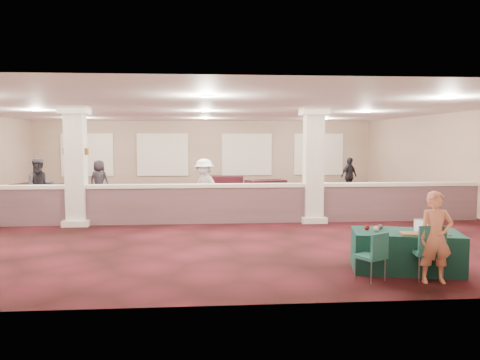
{
  "coord_description": "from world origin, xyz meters",
  "views": [
    {
      "loc": [
        -0.07,
        -14.39,
        2.33
      ],
      "look_at": [
        0.9,
        -2.0,
        1.25
      ],
      "focal_mm": 35.0,
      "sensor_mm": 36.0,
      "label": 1
    }
  ],
  "objects": [
    {
      "name": "far_table_back_right",
      "position": [
        2.5,
        4.75,
        0.32
      ],
      "size": [
        1.76,
        1.26,
        0.65
      ],
      "primitive_type": "cube",
      "rotation": [
        0.0,
        0.0,
        0.32
      ],
      "color": "black",
      "rests_on": "ground"
    },
    {
      "name": "near_table",
      "position": [
        3.5,
        -6.5,
        0.35
      ],
      "size": [
        1.99,
        1.3,
        0.7
      ],
      "primitive_type": "cube",
      "rotation": [
        0.0,
        0.0,
        -0.22
      ],
      "color": "#0D3327",
      "rests_on": "ground"
    },
    {
      "name": "ceiling",
      "position": [
        0.0,
        0.0,
        3.2
      ],
      "size": [
        16.0,
        16.0,
        0.02
      ],
      "primitive_type": "cube",
      "color": "silver",
      "rests_on": "wall_back"
    },
    {
      "name": "yarn_red",
      "position": [
        2.85,
        -6.3,
        0.75
      ],
      "size": [
        0.1,
        0.1,
        0.1
      ],
      "primitive_type": "sphere",
      "color": "maroon",
      "rests_on": "near_table"
    },
    {
      "name": "partition_wall",
      "position": [
        0.0,
        -1.5,
        0.57
      ],
      "size": [
        15.6,
        0.28,
        1.1
      ],
      "color": "brown",
      "rests_on": "ground"
    },
    {
      "name": "column_left",
      "position": [
        -3.5,
        -1.5,
        1.64
      ],
      "size": [
        0.72,
        0.72,
        3.2
      ],
      "color": "silver",
      "rests_on": "ground"
    },
    {
      "name": "far_table_front_right",
      "position": [
        6.5,
        3.0,
        0.33
      ],
      "size": [
        1.69,
        0.97,
        0.65
      ],
      "primitive_type": "cube",
      "rotation": [
        0.0,
        0.0,
        -0.1
      ],
      "color": "black",
      "rests_on": "ground"
    },
    {
      "name": "far_table_front_center",
      "position": [
        -1.28,
        0.3,
        0.34
      ],
      "size": [
        1.74,
        0.99,
        0.68
      ],
      "primitive_type": "cube",
      "rotation": [
        0.0,
        0.0,
        -0.1
      ],
      "color": "black",
      "rests_on": "ground"
    },
    {
      "name": "ground",
      "position": [
        0.0,
        0.0,
        0.0
      ],
      "size": [
        16.0,
        16.0,
        0.0
      ],
      "primitive_type": "plane",
      "color": "#48121B",
      "rests_on": "ground"
    },
    {
      "name": "wall_back",
      "position": [
        0.0,
        8.0,
        1.6
      ],
      "size": [
        16.0,
        0.04,
        3.2
      ],
      "primitive_type": "cube",
      "color": "gray",
      "rests_on": "ground"
    },
    {
      "name": "laptop_screen",
      "position": [
        3.8,
        -6.5,
        0.83
      ],
      "size": [
        0.31,
        0.08,
        0.21
      ],
      "primitive_type": "cube",
      "rotation": [
        0.0,
        0.0,
        -0.22
      ],
      "color": "#BBBBC0",
      "rests_on": "near_table"
    },
    {
      "name": "attendee_d",
      "position": [
        -4.0,
        3.5,
        0.77
      ],
      "size": [
        0.84,
        0.59,
        1.55
      ],
      "primitive_type": "imported",
      "rotation": [
        0.0,
        0.0,
        2.89
      ],
      "color": "black",
      "rests_on": "ground"
    },
    {
      "name": "yarn_grey",
      "position": [
        3.1,
        -6.29,
        0.75
      ],
      "size": [
        0.1,
        0.1,
        0.1
      ],
      "primitive_type": "sphere",
      "color": "#454549",
      "rests_on": "near_table"
    },
    {
      "name": "conf_chair_main",
      "position": [
        3.63,
        -7.09,
        0.55
      ],
      "size": [
        0.51,
        0.52,
        0.94
      ],
      "rotation": [
        0.0,
        0.0,
        -0.1
      ],
      "color": "#1F5A5C",
      "rests_on": "ground"
    },
    {
      "name": "laptop_base",
      "position": [
        3.77,
        -6.61,
        0.71
      ],
      "size": [
        0.36,
        0.29,
        0.02
      ],
      "primitive_type": "cube",
      "rotation": [
        0.0,
        0.0,
        -0.22
      ],
      "color": "#BBBBC0",
      "rests_on": "near_table"
    },
    {
      "name": "sconce_left",
      "position": [
        -3.78,
        -1.5,
        2.0
      ],
      "size": [
        0.12,
        0.12,
        0.18
      ],
      "color": "brown",
      "rests_on": "column_left"
    },
    {
      "name": "sconce_right",
      "position": [
        -3.22,
        -1.5,
        2.0
      ],
      "size": [
        0.12,
        0.12,
        0.18
      ],
      "color": "brown",
      "rests_on": "column_left"
    },
    {
      "name": "conf_chair_side",
      "position": [
        2.71,
        -7.07,
        0.48
      ],
      "size": [
        0.56,
        0.56,
        0.82
      ],
      "rotation": [
        0.0,
        0.0,
        0.52
      ],
      "color": "#1F5A5C",
      "rests_on": "ground"
    },
    {
      "name": "attendee_a",
      "position": [
        -5.15,
        0.52,
        0.87
      ],
      "size": [
        0.95,
        0.75,
        1.74
      ],
      "primitive_type": "imported",
      "rotation": [
        0.0,
        0.0,
        0.39
      ],
      "color": "black",
      "rests_on": "ground"
    },
    {
      "name": "yarn_cream",
      "position": [
        2.96,
        -6.48,
        0.76
      ],
      "size": [
        0.11,
        0.11,
        0.11
      ],
      "primitive_type": "sphere",
      "color": "beige",
      "rests_on": "near_table"
    },
    {
      "name": "woman",
      "position": [
        3.67,
        -7.2,
        0.75
      ],
      "size": [
        0.58,
        0.42,
        1.5
      ],
      "primitive_type": "imported",
      "rotation": [
        0.0,
        0.0,
        -0.12
      ],
      "color": "#E48763",
      "rests_on": "ground"
    },
    {
      "name": "scissors",
      "position": [
        4.05,
        -6.9,
        0.71
      ],
      "size": [
        0.12,
        0.05,
        0.01
      ],
      "primitive_type": "cube",
      "rotation": [
        0.0,
        0.0,
        -0.22
      ],
      "color": "#AF2312",
      "rests_on": "near_table"
    },
    {
      "name": "column_right",
      "position": [
        3.0,
        -1.5,
        1.64
      ],
      "size": [
        0.72,
        0.72,
        3.2
      ],
      "color": "silver",
      "rests_on": "ground"
    },
    {
      "name": "screen_glow",
      "position": [
        3.79,
        -6.51,
        0.81
      ],
      "size": [
        0.28,
        0.07,
        0.18
      ],
      "primitive_type": "cube",
      "rotation": [
        0.0,
        0.0,
        -0.22
      ],
      "color": "silver",
      "rests_on": "near_table"
    },
    {
      "name": "attendee_b",
      "position": [
        -0.05,
        0.0,
        0.86
      ],
      "size": [
        1.12,
        1.16,
        1.73
      ],
      "primitive_type": "imported",
      "rotation": [
        0.0,
        0.0,
        -0.83
      ],
      "color": "white",
      "rests_on": "ground"
    },
    {
      "name": "far_table_front_left",
      "position": [
        -3.2,
        0.3,
        0.39
      ],
      "size": [
        2.13,
        1.54,
        0.78
      ],
      "primitive_type": "cube",
      "rotation": [
        0.0,
        0.0,
        0.33
      ],
      "color": "black",
      "rests_on": "ground"
    },
    {
      "name": "attendee_c",
      "position": [
        6.02,
        4.74,
        0.79
      ],
      "size": [
        1.02,
        0.88,
        1.58
      ],
      "primitive_type": "imported",
      "rotation": [
        0.0,
        0.0,
        0.58
      ],
      "color": "black",
      "rests_on": "ground"
    },
    {
      "name": "wall_right",
      "position": [
        8.0,
        0.0,
        1.6
      ],
      "size": [
        0.04,
        16.0,
        3.2
      ],
      "primitive_type": "cube",
      "color": "gray",
      "rests_on": "ground"
    },
    {
      "name": "far_table_back_center",
      "position": [
        0.83,
        6.34,
        0.35
      ],
      "size": [
        1.79,
        1.05,
        0.69
      ],
      "primitive_type": "cube",
      "rotation": [
        0.0,
        0.0,
        -0.12
      ],
      "color": "black",
      "rests_on": "ground"
    },
    {
      "name": "knitting",
      "position": [
        3.49,
        -6.75,
        0.72
      ],
      "size": [
        0.44,
        0.37,
        0.03
      ],
      "primitive_type": "cube",
      "rotation": [
        0.0,
        0.0,
        -0.22
      ],
      "color": "#C6741F",
      "rests_on": "near_table"
    },
    {
      "name": "far_table_back_left",
      "position": [
        -6.21,
        3.2,
        0.35
      ],
      "size": [
        1.9,
        1.39,
        0.69
      ],
      "primitive_type": "cube",
      "rotation": [
        0.0,
        0.0,
        -0.35
      ],
      "color": "black",
      "rests_on": "ground"
    },
    {
      "name": "wall_front",
      "position": [
        0.0,
        -8.0,
        1.6
      ],
      "size": [
        16.0,
        0.04,
        3.2
      ],
      "primitive_type": "cube",
      "color": "gray",
      "rests_on": "ground"
    }
  ]
}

